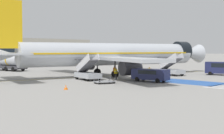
# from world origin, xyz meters

# --- Properties ---
(ground_plane) EXTENTS (600.00, 600.00, 0.00)m
(ground_plane) POSITION_xyz_m (0.00, 0.00, 0.00)
(ground_plane) COLOR gray
(apron_leadline_yellow) EXTENTS (74.44, 17.24, 0.01)m
(apron_leadline_yellow) POSITION_xyz_m (0.59, 0.02, 0.00)
(apron_leadline_yellow) COLOR gold
(apron_leadline_yellow) RESTS_ON ground_plane
(apron_stand_patch_blue) EXTENTS (5.34, 9.38, 0.01)m
(apron_stand_patch_blue) POSITION_xyz_m (0.59, -14.78, 0.00)
(apron_stand_patch_blue) COLOR #2856A8
(apron_stand_patch_blue) RESTS_ON ground_plane
(apron_walkway_bar_0) EXTENTS (0.44, 3.60, 0.01)m
(apron_walkway_bar_0) POSITION_xyz_m (-3.01, -20.66, 0.00)
(apron_walkway_bar_0) COLOR silver
(apron_walkway_bar_0) RESTS_ON ground_plane
(apron_walkway_bar_1) EXTENTS (0.44, 3.60, 0.01)m
(apron_walkway_bar_1) POSITION_xyz_m (-1.81, -20.66, 0.00)
(apron_walkway_bar_1) COLOR silver
(apron_walkway_bar_1) RESTS_ON ground_plane
(airliner) EXTENTS (41.79, 35.23, 11.47)m
(airliner) POSITION_xyz_m (-0.12, 0.19, 3.65)
(airliner) COLOR #B7BCC4
(airliner) RESTS_ON ground_plane
(boarding_stairs_forward) EXTENTS (3.22, 5.53, 3.90)m
(boarding_stairs_forward) POSITION_xyz_m (8.27, -6.27, 0.98)
(boarding_stairs_forward) COLOR #ADB2BA
(boarding_stairs_forward) RESTS_ON ground_plane
(boarding_stairs_aft) EXTENTS (3.22, 5.53, 3.89)m
(boarding_stairs_aft) POSITION_xyz_m (-7.49, -2.66, 0.97)
(boarding_stairs_aft) COLOR #ADB2BA
(boarding_stairs_aft) RESTS_ON ground_plane
(fuel_tanker) EXTENTS (3.99, 9.89, 3.59)m
(fuel_tanker) POSITION_xyz_m (-6.48, 24.69, 1.82)
(fuel_tanker) COLOR #38383D
(fuel_tanker) RESTS_ON ground_plane
(service_van_0) EXTENTS (3.47, 5.17, 2.31)m
(service_van_0) POSITION_xyz_m (14.76, -11.97, 1.37)
(service_van_0) COLOR #1E234C
(service_van_0) RESTS_ON ground_plane
(service_van_1) EXTENTS (2.51, 5.42, 1.77)m
(service_van_1) POSITION_xyz_m (-2.89, -10.72, 1.08)
(service_van_1) COLOR #1E234C
(service_van_1) RESTS_ON ground_plane
(baggage_cart) EXTENTS (2.92, 2.18, 0.87)m
(baggage_cart) POSITION_xyz_m (-8.98, -8.00, 0.26)
(baggage_cart) COLOR gray
(baggage_cart) RESTS_ON ground_plane
(ground_crew_0) EXTENTS (0.33, 0.48, 1.72)m
(ground_crew_0) POSITION_xyz_m (2.09, -6.51, 0.99)
(ground_crew_0) COLOR #2D2D33
(ground_crew_0) RESTS_ON ground_plane
(ground_crew_1) EXTENTS (0.48, 0.36, 1.87)m
(ground_crew_1) POSITION_xyz_m (-2.21, -2.96, 1.09)
(ground_crew_1) COLOR black
(ground_crew_1) RESTS_ON ground_plane
(ground_crew_2) EXTENTS (0.36, 0.48, 1.63)m
(ground_crew_2) POSITION_xyz_m (3.40, -3.37, 0.93)
(ground_crew_2) COLOR #2D2D33
(ground_crew_2) RESTS_ON ground_plane
(ground_crew_3) EXTENTS (0.45, 0.26, 1.78)m
(ground_crew_3) POSITION_xyz_m (-3.94, -5.01, 1.03)
(ground_crew_3) COLOR #2D2D33
(ground_crew_3) RESTS_ON ground_plane
(traffic_cone_0) EXTENTS (0.61, 0.61, 0.68)m
(traffic_cone_0) POSITION_xyz_m (17.30, -8.12, 0.34)
(traffic_cone_0) COLOR orange
(traffic_cone_0) RESTS_ON ground_plane
(traffic_cone_1) EXTENTS (0.47, 0.47, 0.53)m
(traffic_cone_1) POSITION_xyz_m (-16.27, -9.55, 0.26)
(traffic_cone_1) COLOR orange
(traffic_cone_1) RESTS_ON ground_plane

